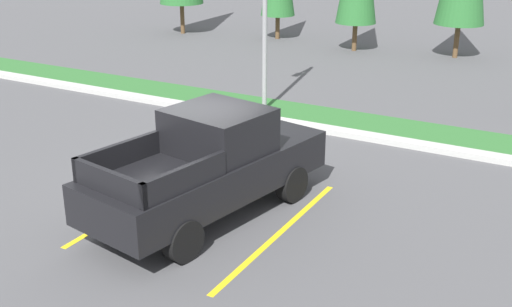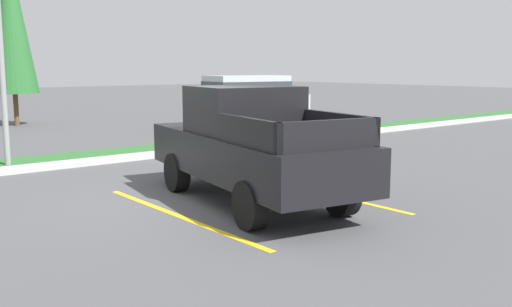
# 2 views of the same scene
# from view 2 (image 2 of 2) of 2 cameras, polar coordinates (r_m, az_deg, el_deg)

# --- Properties ---
(ground_plane) EXTENTS (120.00, 120.00, 0.00)m
(ground_plane) POSITION_cam_2_polar(r_m,az_deg,el_deg) (10.57, -6.66, -4.81)
(ground_plane) COLOR #4C4C4F
(parking_line_near) EXTENTS (0.12, 4.80, 0.01)m
(parking_line_near) POSITION_cam_2_polar(r_m,az_deg,el_deg) (9.61, -7.71, -6.17)
(parking_line_near) COLOR yellow
(parking_line_near) RESTS_ON ground
(parking_line_far) EXTENTS (0.12, 4.80, 0.01)m
(parking_line_far) POSITION_cam_2_polar(r_m,az_deg,el_deg) (11.48, 5.64, -3.69)
(parking_line_far) COLOR yellow
(parking_line_far) RESTS_ON ground
(curb_strip) EXTENTS (56.00, 0.40, 0.15)m
(curb_strip) POSITION_cam_2_polar(r_m,az_deg,el_deg) (14.95, -17.00, -0.87)
(curb_strip) COLOR #B2B2AD
(curb_strip) RESTS_ON ground
(grass_median) EXTENTS (56.00, 1.80, 0.06)m
(grass_median) POSITION_cam_2_polar(r_m,az_deg,el_deg) (15.97, -18.48, -0.51)
(grass_median) COLOR #2D662D
(grass_median) RESTS_ON ground
(pickup_truck_main) EXTENTS (2.81, 5.48, 2.10)m
(pickup_truck_main) POSITION_cam_2_polar(r_m,az_deg,el_deg) (10.33, -0.57, 0.80)
(pickup_truck_main) COLOR black
(pickup_truck_main) RESTS_ON ground
(suv_distant) EXTENTS (4.76, 2.32, 2.10)m
(suv_distant) POSITION_cam_2_polar(r_m,az_deg,el_deg) (22.63, -0.73, 5.58)
(suv_distant) COLOR black
(suv_distant) RESTS_ON ground
(street_light) EXTENTS (0.24, 1.49, 6.55)m
(street_light) POSITION_cam_2_polar(r_m,az_deg,el_deg) (15.05, -24.15, 13.13)
(street_light) COLOR gray
(street_light) RESTS_ON ground
(cypress_tree_right_inner) EXTENTS (1.95, 1.95, 7.50)m
(cypress_tree_right_inner) POSITION_cam_2_polar(r_m,az_deg,el_deg) (25.96, -23.25, 12.32)
(cypress_tree_right_inner) COLOR brown
(cypress_tree_right_inner) RESTS_ON ground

